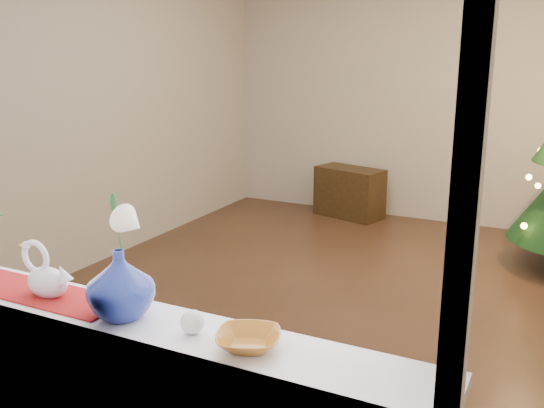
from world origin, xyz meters
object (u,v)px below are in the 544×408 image
(paperweight, at_px, (192,322))
(amber_dish, at_px, (249,341))
(swan, at_px, (46,271))
(blue_vase, at_px, (120,279))
(side_table, at_px, (349,192))

(paperweight, bearing_deg, amber_dish, -0.55)
(swan, distance_m, blue_vase, 0.34)
(paperweight, height_order, side_table, paperweight)
(amber_dish, bearing_deg, paperweight, 179.45)
(swan, relative_size, side_table, 0.31)
(paperweight, bearing_deg, swan, 179.03)
(paperweight, bearing_deg, side_table, 103.72)
(side_table, bearing_deg, amber_dish, -58.60)
(swan, xyz_separation_m, amber_dish, (0.81, -0.01, -0.07))
(blue_vase, height_order, side_table, blue_vase)
(swan, relative_size, amber_dish, 1.39)
(blue_vase, relative_size, side_table, 0.37)
(paperweight, xyz_separation_m, side_table, (-1.13, 4.63, -0.69))
(blue_vase, bearing_deg, amber_dish, 0.23)
(blue_vase, bearing_deg, paperweight, 0.80)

